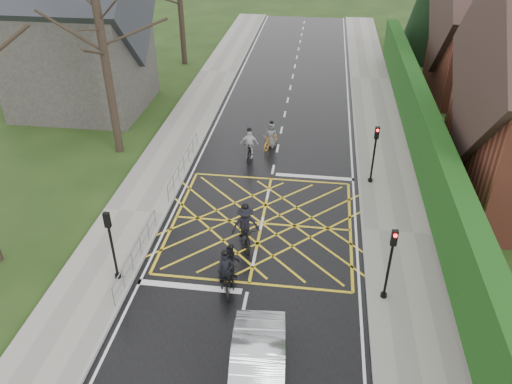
% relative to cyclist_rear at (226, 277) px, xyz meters
% --- Properties ---
extents(ground, '(120.00, 120.00, 0.00)m').
position_rel_cyclist_rear_xyz_m(ground, '(0.83, 4.42, -0.60)').
color(ground, black).
rests_on(ground, ground).
extents(road, '(9.00, 80.00, 0.01)m').
position_rel_cyclist_rear_xyz_m(road, '(0.83, 4.42, -0.59)').
color(road, black).
rests_on(road, ground).
extents(sidewalk_right, '(3.00, 80.00, 0.15)m').
position_rel_cyclist_rear_xyz_m(sidewalk_right, '(6.83, 4.42, -0.52)').
color(sidewalk_right, gray).
rests_on(sidewalk_right, ground).
extents(sidewalk_left, '(3.00, 80.00, 0.15)m').
position_rel_cyclist_rear_xyz_m(sidewalk_left, '(-5.17, 4.42, -0.52)').
color(sidewalk_left, gray).
rests_on(sidewalk_left, ground).
extents(stone_wall, '(0.50, 38.00, 0.70)m').
position_rel_cyclist_rear_xyz_m(stone_wall, '(8.58, 10.42, -0.25)').
color(stone_wall, slate).
rests_on(stone_wall, ground).
extents(hedge, '(0.90, 38.00, 2.80)m').
position_rel_cyclist_rear_xyz_m(hedge, '(8.58, 10.42, 1.50)').
color(hedge, '#123B10').
rests_on(hedge, stone_wall).
extents(house_far, '(9.80, 8.80, 10.30)m').
position_rel_cyclist_rear_xyz_m(house_far, '(15.59, 22.42, 3.76)').
color(house_far, brown).
rests_on(house_far, ground).
extents(church, '(8.80, 7.80, 11.00)m').
position_rel_cyclist_rear_xyz_m(church, '(-12.70, 16.42, 4.33)').
color(church, '#2D2B28').
rests_on(church, ground).
extents(tree_near, '(9.24, 9.24, 11.44)m').
position_rel_cyclist_rear_xyz_m(tree_near, '(-8.17, 10.42, 7.31)').
color(tree_near, black).
rests_on(tree_near, ground).
extents(railing_south, '(0.05, 5.04, 1.03)m').
position_rel_cyclist_rear_xyz_m(railing_south, '(-3.82, 0.92, 0.18)').
color(railing_south, slate).
rests_on(railing_south, ground).
extents(railing_north, '(0.05, 6.04, 1.03)m').
position_rel_cyclist_rear_xyz_m(railing_north, '(-3.82, 8.42, 0.19)').
color(railing_north, slate).
rests_on(railing_north, ground).
extents(traffic_light_ne, '(0.24, 0.31, 3.21)m').
position_rel_cyclist_rear_xyz_m(traffic_light_ne, '(5.93, 8.61, 1.06)').
color(traffic_light_ne, black).
rests_on(traffic_light_ne, ground).
extents(traffic_light_se, '(0.24, 0.31, 3.21)m').
position_rel_cyclist_rear_xyz_m(traffic_light_se, '(5.93, 0.21, 1.06)').
color(traffic_light_se, black).
rests_on(traffic_light_se, ground).
extents(traffic_light_sw, '(0.24, 0.31, 3.21)m').
position_rel_cyclist_rear_xyz_m(traffic_light_sw, '(-4.27, -0.08, 1.06)').
color(traffic_light_sw, black).
rests_on(traffic_light_sw, ground).
extents(cyclist_rear, '(1.22, 2.01, 1.84)m').
position_rel_cyclist_rear_xyz_m(cyclist_rear, '(0.00, 0.00, 0.00)').
color(cyclist_rear, black).
rests_on(cyclist_rear, ground).
extents(cyclist_back, '(0.95, 1.73, 1.67)m').
position_rel_cyclist_rear_xyz_m(cyclist_back, '(0.11, 0.59, 0.03)').
color(cyclist_back, black).
rests_on(cyclist_back, ground).
extents(cyclist_mid, '(1.37, 2.22, 2.04)m').
position_rel_cyclist_rear_xyz_m(cyclist_mid, '(0.32, 2.87, 0.15)').
color(cyclist_mid, black).
rests_on(cyclist_mid, ground).
extents(cyclist_front, '(0.99, 1.83, 1.82)m').
position_rel_cyclist_rear_xyz_m(cyclist_front, '(-0.64, 10.60, 0.07)').
color(cyclist_front, black).
rests_on(cyclist_front, ground).
extents(cyclist_lead, '(1.12, 1.78, 1.64)m').
position_rel_cyclist_rear_xyz_m(cyclist_lead, '(0.43, 12.07, -0.03)').
color(cyclist_lead, orange).
rests_on(cyclist_lead, ground).
extents(car, '(2.02, 4.83, 1.55)m').
position_rel_cyclist_rear_xyz_m(car, '(1.78, -4.31, 0.18)').
color(car, silver).
rests_on(car, ground).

